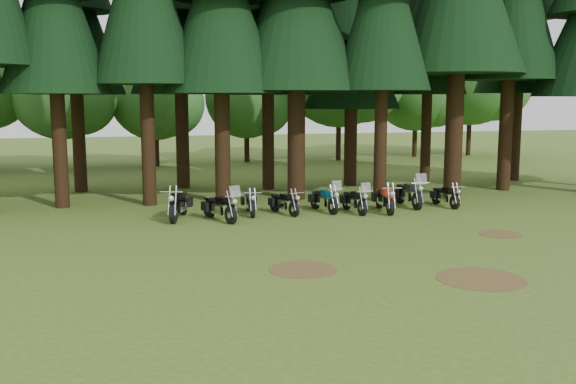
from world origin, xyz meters
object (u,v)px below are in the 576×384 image
(motorcycle_0, at_px, (179,205))
(motorcycle_2, at_px, (250,203))
(motorcycle_3, at_px, (284,204))
(motorcycle_1, at_px, (220,208))
(motorcycle_8, at_px, (445,197))
(motorcycle_7, at_px, (409,195))
(motorcycle_6, at_px, (385,200))
(motorcycle_4, at_px, (324,200))
(motorcycle_5, at_px, (354,202))

(motorcycle_0, xyz_separation_m, motorcycle_2, (2.76, 0.25, -0.09))
(motorcycle_3, bearing_deg, motorcycle_1, 177.68)
(motorcycle_1, height_order, motorcycle_8, motorcycle_1)
(motorcycle_7, bearing_deg, motorcycle_3, -175.67)
(motorcycle_2, distance_m, motorcycle_8, 8.13)
(motorcycle_6, relative_size, motorcycle_7, 0.95)
(motorcycle_8, bearing_deg, motorcycle_6, -174.18)
(motorcycle_2, bearing_deg, motorcycle_1, -137.51)
(motorcycle_0, bearing_deg, motorcycle_4, 18.24)
(motorcycle_3, height_order, motorcycle_7, motorcycle_7)
(motorcycle_4, distance_m, motorcycle_8, 5.21)
(motorcycle_1, distance_m, motorcycle_3, 2.70)
(motorcycle_2, xyz_separation_m, motorcycle_3, (1.26, -0.30, -0.02))
(motorcycle_3, distance_m, motorcycle_4, 1.66)
(motorcycle_0, bearing_deg, motorcycle_8, 17.17)
(motorcycle_1, relative_size, motorcycle_3, 1.14)
(motorcycle_1, xyz_separation_m, motorcycle_7, (7.99, 1.04, 0.03))
(motorcycle_0, distance_m, motorcycle_7, 9.41)
(motorcycle_5, distance_m, motorcycle_6, 1.23)
(motorcycle_2, height_order, motorcycle_7, motorcycle_7)
(motorcycle_4, bearing_deg, motorcycle_0, 170.46)
(motorcycle_2, xyz_separation_m, motorcycle_5, (3.99, -0.71, 0.01))
(motorcycle_1, relative_size, motorcycle_7, 0.91)
(motorcycle_3, bearing_deg, motorcycle_6, -25.30)
(motorcycle_2, distance_m, motorcycle_4, 2.93)
(motorcycle_7, bearing_deg, motorcycle_2, -178.92)
(motorcycle_8, bearing_deg, motorcycle_3, 175.94)
(motorcycle_5, xyz_separation_m, motorcycle_6, (1.22, -0.12, 0.04))
(motorcycle_1, relative_size, motorcycle_6, 0.96)
(motorcycle_3, relative_size, motorcycle_7, 0.80)
(motorcycle_1, distance_m, motorcycle_2, 1.69)
(motorcycle_5, xyz_separation_m, motorcycle_8, (4.13, 0.37, -0.03))
(motorcycle_0, xyz_separation_m, motorcycle_4, (5.68, 0.06, -0.06))
(motorcycle_3, xyz_separation_m, motorcycle_7, (5.38, 0.32, 0.10))
(motorcycle_2, xyz_separation_m, motorcycle_7, (6.65, 0.01, 0.08))
(motorcycle_0, bearing_deg, motorcycle_5, 13.75)
(motorcycle_4, relative_size, motorcycle_7, 0.90)
(motorcycle_8, bearing_deg, motorcycle_0, 175.76)
(motorcycle_6, xyz_separation_m, motorcycle_7, (1.43, 0.85, 0.03))
(motorcycle_0, bearing_deg, motorcycle_1, -11.03)
(motorcycle_2, height_order, motorcycle_8, motorcycle_2)
(motorcycle_0, height_order, motorcycle_5, motorcycle_5)
(motorcycle_0, distance_m, motorcycle_5, 6.77)
(motorcycle_5, distance_m, motorcycle_7, 2.75)
(motorcycle_1, bearing_deg, motorcycle_2, 15.69)
(motorcycle_1, bearing_deg, motorcycle_6, -19.87)
(motorcycle_5, bearing_deg, motorcycle_8, 0.93)
(motorcycle_3, relative_size, motorcycle_6, 0.84)
(motorcycle_4, bearing_deg, motorcycle_3, 173.81)
(motorcycle_7, bearing_deg, motorcycle_4, -175.90)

